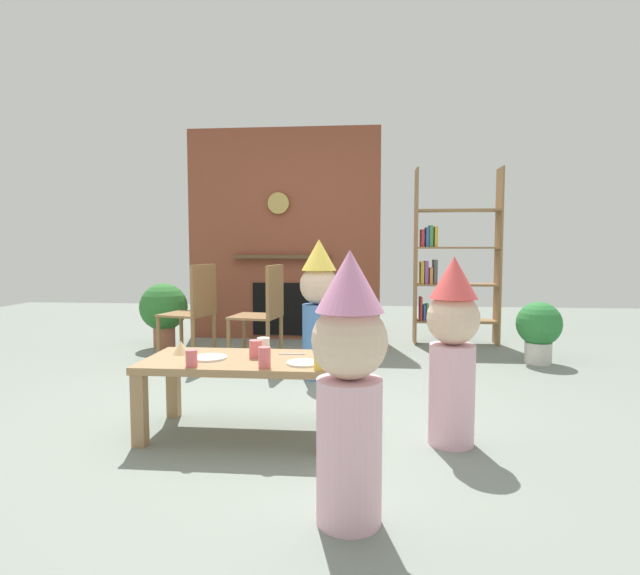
{
  "coord_description": "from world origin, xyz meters",
  "views": [
    {
      "loc": [
        0.49,
        -3.27,
        1.05
      ],
      "look_at": [
        0.15,
        0.4,
        0.76
      ],
      "focal_mm": 28.76,
      "sensor_mm": 36.0,
      "label": 1
    }
  ],
  "objects_px": {
    "paper_cup_far_right": "(192,358)",
    "paper_plate_rear": "(209,358)",
    "potted_plant_short": "(164,309)",
    "child_in_pink": "(453,346)",
    "paper_cup_center": "(320,360)",
    "child_with_cone_hat": "(349,381)",
    "paper_cup_near_right": "(263,345)",
    "birthday_cake_slice": "(181,347)",
    "child_by_the_chairs": "(319,305)",
    "paper_plate_front": "(303,363)",
    "bookshelf": "(449,263)",
    "paper_cup_far_left": "(256,349)",
    "potted_plant_tall": "(539,328)",
    "dining_chair_left": "(195,307)",
    "paper_cup_near_left": "(264,357)",
    "coffee_table": "(242,371)",
    "dining_chair_middle": "(265,309)"
  },
  "relations": [
    {
      "from": "paper_cup_far_right",
      "to": "paper_plate_rear",
      "type": "height_order",
      "value": "paper_cup_far_right"
    },
    {
      "from": "potted_plant_short",
      "to": "child_in_pink",
      "type": "bearing_deg",
      "value": -43.37
    },
    {
      "from": "paper_cup_center",
      "to": "child_with_cone_hat",
      "type": "relative_size",
      "value": 0.09
    },
    {
      "from": "paper_cup_near_right",
      "to": "birthday_cake_slice",
      "type": "distance_m",
      "value": 0.48
    },
    {
      "from": "birthday_cake_slice",
      "to": "potted_plant_short",
      "type": "xyz_separation_m",
      "value": [
        -1.05,
        2.31,
        -0.07
      ]
    },
    {
      "from": "child_in_pink",
      "to": "child_by_the_chairs",
      "type": "bearing_deg",
      "value": -55.02
    },
    {
      "from": "paper_plate_front",
      "to": "bookshelf",
      "type": "bearing_deg",
      "value": 67.83
    },
    {
      "from": "bookshelf",
      "to": "paper_plate_front",
      "type": "distance_m",
      "value": 3.26
    },
    {
      "from": "paper_cup_far_left",
      "to": "paper_plate_front",
      "type": "height_order",
      "value": "paper_cup_far_left"
    },
    {
      "from": "bookshelf",
      "to": "potted_plant_tall",
      "type": "distance_m",
      "value": 1.26
    },
    {
      "from": "paper_cup_near_right",
      "to": "potted_plant_tall",
      "type": "xyz_separation_m",
      "value": [
        2.17,
        1.8,
        -0.15
      ]
    },
    {
      "from": "paper_plate_front",
      "to": "child_in_pink",
      "type": "height_order",
      "value": "child_in_pink"
    },
    {
      "from": "paper_cup_center",
      "to": "paper_plate_front",
      "type": "height_order",
      "value": "paper_cup_center"
    },
    {
      "from": "paper_cup_near_right",
      "to": "child_by_the_chairs",
      "type": "bearing_deg",
      "value": 78.3
    },
    {
      "from": "paper_plate_front",
      "to": "dining_chair_left",
      "type": "height_order",
      "value": "dining_chair_left"
    },
    {
      "from": "paper_cup_center",
      "to": "child_in_pink",
      "type": "bearing_deg",
      "value": 14.03
    },
    {
      "from": "paper_cup_far_right",
      "to": "paper_plate_rear",
      "type": "relative_size",
      "value": 0.45
    },
    {
      "from": "paper_cup_near_left",
      "to": "potted_plant_tall",
      "type": "bearing_deg",
      "value": 46.29
    },
    {
      "from": "child_in_pink",
      "to": "paper_cup_near_right",
      "type": "bearing_deg",
      "value": -9.06
    },
    {
      "from": "paper_cup_center",
      "to": "birthday_cake_slice",
      "type": "relative_size",
      "value": 0.97
    },
    {
      "from": "potted_plant_tall",
      "to": "bookshelf",
      "type": "bearing_deg",
      "value": 126.41
    },
    {
      "from": "bookshelf",
      "to": "paper_plate_rear",
      "type": "xyz_separation_m",
      "value": [
        -1.76,
        -2.91,
        -0.45
      ]
    },
    {
      "from": "paper_plate_rear",
      "to": "potted_plant_short",
      "type": "bearing_deg",
      "value": 117.38
    },
    {
      "from": "dining_chair_left",
      "to": "potted_plant_short",
      "type": "height_order",
      "value": "dining_chair_left"
    },
    {
      "from": "bookshelf",
      "to": "paper_cup_far_right",
      "type": "bearing_deg",
      "value": -120.04
    },
    {
      "from": "coffee_table",
      "to": "dining_chair_left",
      "type": "height_order",
      "value": "dining_chair_left"
    },
    {
      "from": "paper_cup_near_left",
      "to": "child_in_pink",
      "type": "bearing_deg",
      "value": 9.0
    },
    {
      "from": "dining_chair_middle",
      "to": "paper_plate_front",
      "type": "bearing_deg",
      "value": 116.12
    },
    {
      "from": "paper_cup_near_left",
      "to": "paper_plate_rear",
      "type": "relative_size",
      "value": 0.55
    },
    {
      "from": "paper_cup_near_left",
      "to": "potted_plant_short",
      "type": "bearing_deg",
      "value": 121.67
    },
    {
      "from": "child_by_the_chairs",
      "to": "paper_plate_front",
      "type": "bearing_deg",
      "value": 16.01
    },
    {
      "from": "paper_cup_near_right",
      "to": "dining_chair_left",
      "type": "height_order",
      "value": "dining_chair_left"
    },
    {
      "from": "coffee_table",
      "to": "dining_chair_middle",
      "type": "bearing_deg",
      "value": 96.79
    },
    {
      "from": "paper_cup_center",
      "to": "dining_chair_left",
      "type": "height_order",
      "value": "dining_chair_left"
    },
    {
      "from": "paper_cup_far_left",
      "to": "paper_plate_rear",
      "type": "distance_m",
      "value": 0.26
    },
    {
      "from": "child_in_pink",
      "to": "potted_plant_short",
      "type": "height_order",
      "value": "child_in_pink"
    },
    {
      "from": "child_in_pink",
      "to": "bookshelf",
      "type": "bearing_deg",
      "value": -95.65
    },
    {
      "from": "dining_chair_middle",
      "to": "potted_plant_short",
      "type": "relative_size",
      "value": 1.33
    },
    {
      "from": "dining_chair_middle",
      "to": "dining_chair_left",
      "type": "bearing_deg",
      "value": 1.09
    },
    {
      "from": "coffee_table",
      "to": "dining_chair_left",
      "type": "distance_m",
      "value": 1.95
    },
    {
      "from": "bookshelf",
      "to": "paper_cup_far_left",
      "type": "relative_size",
      "value": 19.02
    },
    {
      "from": "paper_cup_near_right",
      "to": "child_with_cone_hat",
      "type": "bearing_deg",
      "value": -62.74
    },
    {
      "from": "paper_cup_far_right",
      "to": "birthday_cake_slice",
      "type": "bearing_deg",
      "value": 119.5
    },
    {
      "from": "paper_cup_near_left",
      "to": "dining_chair_middle",
      "type": "relative_size",
      "value": 0.12
    },
    {
      "from": "coffee_table",
      "to": "paper_cup_far_right",
      "type": "bearing_deg",
      "value": -133.32
    },
    {
      "from": "paper_cup_center",
      "to": "dining_chair_middle",
      "type": "relative_size",
      "value": 0.11
    },
    {
      "from": "birthday_cake_slice",
      "to": "paper_cup_center",
      "type": "bearing_deg",
      "value": -19.68
    },
    {
      "from": "paper_cup_near_right",
      "to": "paper_plate_rear",
      "type": "distance_m",
      "value": 0.33
    },
    {
      "from": "paper_cup_near_left",
      "to": "dining_chair_left",
      "type": "bearing_deg",
      "value": 118.05
    },
    {
      "from": "paper_cup_near_right",
      "to": "child_by_the_chairs",
      "type": "relative_size",
      "value": 0.08
    }
  ]
}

